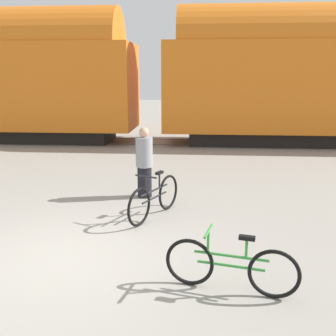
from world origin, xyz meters
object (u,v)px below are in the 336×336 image
(freight_train, at_px, (149,72))
(bicycle_black, at_px, (155,198))
(bicycle_green, at_px, (230,266))
(person_in_grey, at_px, (144,163))

(freight_train, bearing_deg, bicycle_black, -82.25)
(bicycle_green, xyz_separation_m, person_in_grey, (-1.65, 3.95, 0.44))
(bicycle_black, relative_size, person_in_grey, 1.04)
(freight_train, relative_size, person_in_grey, 35.04)
(freight_train, xyz_separation_m, bicycle_green, (2.49, -11.61, -2.49))
(freight_train, xyz_separation_m, person_in_grey, (0.84, -7.66, -2.05))
(bicycle_black, bearing_deg, person_in_grey, 106.07)
(person_in_grey, bearing_deg, bicycle_green, 33.74)
(bicycle_green, bearing_deg, bicycle_black, 115.69)
(freight_train, distance_m, bicycle_black, 9.37)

